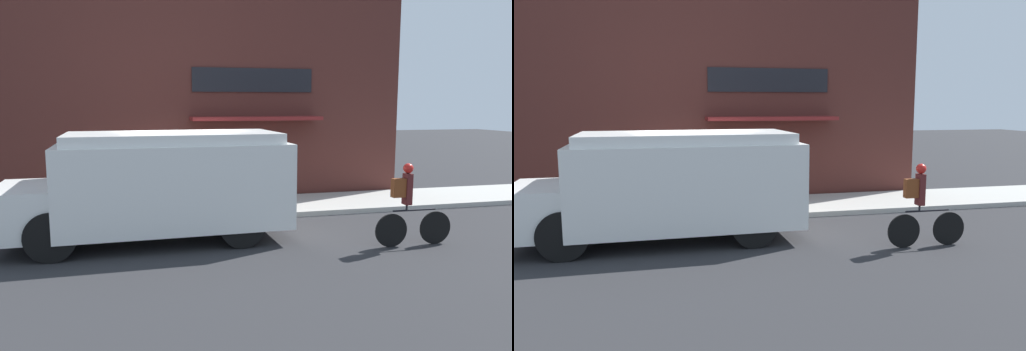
{
  "view_description": "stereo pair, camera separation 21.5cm",
  "coord_description": "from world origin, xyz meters",
  "views": [
    {
      "loc": [
        -1.03,
        -11.31,
        2.77
      ],
      "look_at": [
        1.75,
        -0.2,
        1.1
      ],
      "focal_mm": 35.0,
      "sensor_mm": 36.0,
      "label": 1
    },
    {
      "loc": [
        -0.82,
        -11.36,
        2.77
      ],
      "look_at": [
        1.75,
        -0.2,
        1.1
      ],
      "focal_mm": 35.0,
      "sensor_mm": 36.0,
      "label": 2
    }
  ],
  "objects": [
    {
      "name": "ground_plane",
      "position": [
        0.0,
        0.0,
        0.0
      ],
      "size": [
        70.0,
        70.0,
        0.0
      ],
      "primitive_type": "plane",
      "color": "#2B2B2D"
    },
    {
      "name": "trash_bin",
      "position": [
        -0.18,
        1.47,
        0.58
      ],
      "size": [
        0.62,
        0.62,
        0.9
      ],
      "color": "#2D5138",
      "rests_on": "sidewalk"
    },
    {
      "name": "sidewalk",
      "position": [
        0.0,
        1.17,
        0.06
      ],
      "size": [
        28.0,
        2.35,
        0.13
      ],
      "color": "#ADAAA3",
      "rests_on": "ground_plane"
    },
    {
      "name": "cyclist",
      "position": [
        4.14,
        -2.85,
        0.78
      ],
      "size": [
        1.61,
        0.2,
        1.63
      ],
      "rotation": [
        0.0,
        0.0,
        -0.01
      ],
      "color": "black",
      "rests_on": "ground_plane"
    },
    {
      "name": "storefront",
      "position": [
        0.06,
        2.52,
        2.97
      ],
      "size": [
        13.65,
        0.99,
        5.96
      ],
      "color": "#4C231E",
      "rests_on": "ground_plane"
    },
    {
      "name": "school_bus",
      "position": [
        -0.52,
        -1.29,
        1.16
      ],
      "size": [
        5.61,
        2.61,
        2.19
      ],
      "rotation": [
        0.0,
        0.0,
        0.02
      ],
      "color": "white",
      "rests_on": "ground_plane"
    }
  ]
}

